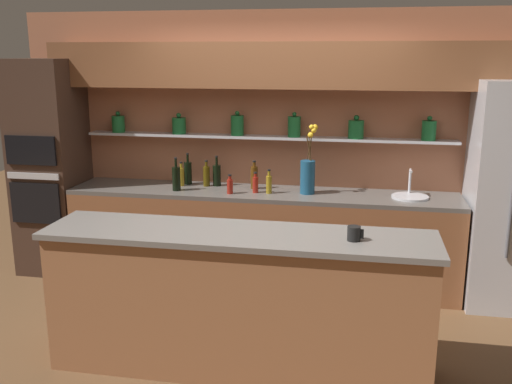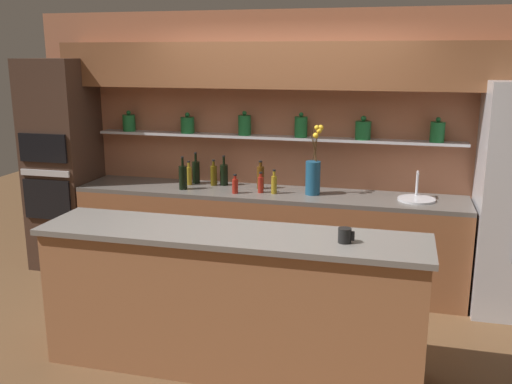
% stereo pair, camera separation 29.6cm
% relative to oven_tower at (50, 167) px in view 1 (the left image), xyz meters
% --- Properties ---
extents(ground_plane, '(12.00, 12.00, 0.00)m').
position_rel_oven_tower_xyz_m(ground_plane, '(2.29, -1.24, -1.07)').
color(ground_plane, brown).
extents(back_wall_unit, '(5.20, 0.44, 2.60)m').
position_rel_oven_tower_xyz_m(back_wall_unit, '(2.29, 0.29, 0.48)').
color(back_wall_unit, '#A86647').
rests_on(back_wall_unit, ground_plane).
extents(back_counter_unit, '(3.70, 0.62, 0.92)m').
position_rel_oven_tower_xyz_m(back_counter_unit, '(2.17, 0.00, -0.61)').
color(back_counter_unit, brown).
rests_on(back_counter_unit, ground_plane).
extents(island_counter, '(2.68, 0.61, 1.02)m').
position_rel_oven_tower_xyz_m(island_counter, '(2.29, -1.59, -0.56)').
color(island_counter, '#99603D').
rests_on(island_counter, ground_plane).
extents(oven_tower, '(0.61, 0.64, 2.15)m').
position_rel_oven_tower_xyz_m(oven_tower, '(0.00, 0.00, 0.00)').
color(oven_tower, '#3D281E').
rests_on(oven_tower, ground_plane).
extents(flower_vase, '(0.15, 0.14, 0.65)m').
position_rel_oven_tower_xyz_m(flower_vase, '(2.61, 0.00, 0.04)').
color(flower_vase, navy).
rests_on(flower_vase, back_counter_unit).
extents(sink_fixture, '(0.33, 0.33, 0.25)m').
position_rel_oven_tower_xyz_m(sink_fixture, '(3.54, 0.01, -0.13)').
color(sink_fixture, '#B7B7BC').
rests_on(sink_fixture, back_counter_unit).
extents(bottle_oil_0, '(0.06, 0.06, 0.26)m').
position_rel_oven_tower_xyz_m(bottle_oil_0, '(1.60, 0.13, -0.05)').
color(bottle_oil_0, '#47380A').
rests_on(bottle_oil_0, back_counter_unit).
extents(bottle_sauce_1, '(0.06, 0.06, 0.18)m').
position_rel_oven_tower_xyz_m(bottle_sauce_1, '(1.90, -0.14, -0.08)').
color(bottle_sauce_1, maroon).
rests_on(bottle_sauce_1, back_counter_unit).
extents(bottle_sauce_2, '(0.05, 0.05, 0.20)m').
position_rel_oven_tower_xyz_m(bottle_sauce_2, '(2.13, -0.05, -0.07)').
color(bottle_sauce_2, maroon).
rests_on(bottle_sauce_2, back_counter_unit).
extents(bottle_oil_3, '(0.05, 0.05, 0.23)m').
position_rel_oven_tower_xyz_m(bottle_oil_3, '(2.26, -0.06, -0.06)').
color(bottle_oil_3, olive).
rests_on(bottle_oil_3, back_counter_unit).
extents(bottle_oil_4, '(0.05, 0.05, 0.24)m').
position_rel_oven_tower_xyz_m(bottle_oil_4, '(1.35, 0.09, -0.06)').
color(bottle_oil_4, olive).
rests_on(bottle_oil_4, back_counter_unit).
extents(bottle_wine_5, '(0.08, 0.08, 0.32)m').
position_rel_oven_tower_xyz_m(bottle_wine_5, '(1.37, -0.11, -0.03)').
color(bottle_wine_5, black).
rests_on(bottle_wine_5, back_counter_unit).
extents(bottle_wine_6, '(0.08, 0.08, 0.30)m').
position_rel_oven_tower_xyz_m(bottle_wine_6, '(1.70, 0.16, -0.04)').
color(bottle_wine_6, black).
rests_on(bottle_wine_6, back_counter_unit).
extents(bottle_spirit_7, '(0.07, 0.07, 0.28)m').
position_rel_oven_tower_xyz_m(bottle_spirit_7, '(2.09, 0.10, -0.04)').
color(bottle_spirit_7, '#4C2D0C').
rests_on(bottle_spirit_7, back_counter_unit).
extents(bottle_wine_8, '(0.08, 0.08, 0.31)m').
position_rel_oven_tower_xyz_m(bottle_wine_8, '(1.40, 0.18, -0.04)').
color(bottle_wine_8, black).
rests_on(bottle_wine_8, back_counter_unit).
extents(bottle_sauce_9, '(0.05, 0.05, 0.16)m').
position_rel_oven_tower_xyz_m(bottle_sauce_9, '(1.32, 0.15, -0.08)').
color(bottle_sauce_9, '#9E4C0A').
rests_on(bottle_sauce_9, back_counter_unit).
extents(coffee_mug, '(0.11, 0.09, 0.10)m').
position_rel_oven_tower_xyz_m(coffee_mug, '(3.07, -1.62, -0.01)').
color(coffee_mug, black).
rests_on(coffee_mug, island_counter).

